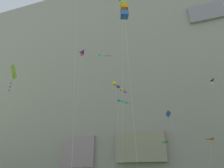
{
  "coord_description": "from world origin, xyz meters",
  "views": [
    {
      "loc": [
        8.94,
        -3.41,
        2.44
      ],
      "look_at": [
        0.38,
        24.33,
        16.54
      ],
      "focal_mm": 30.61,
      "sensor_mm": 36.0,
      "label": 1
    }
  ],
  "objects_px": {
    "kite_box_far_right": "(124,12)",
    "kite_diamond_low_left": "(169,117)",
    "kite_windsock_low_center": "(102,55)",
    "kite_delta_high_right": "(79,59)",
    "kite_delta_upper_mid": "(211,86)",
    "kite_windsock_far_left": "(118,86)",
    "kite_delta_upper_left": "(167,146)",
    "kite_diamond_upper_right": "(13,74)",
    "kite_box_low_right": "(123,1)",
    "kite_windsock_front_field": "(122,101)",
    "kite_delta_near_cliff": "(214,145)"
  },
  "relations": [
    {
      "from": "kite_delta_upper_mid",
      "to": "kite_box_low_right",
      "type": "height_order",
      "value": "kite_box_low_right"
    },
    {
      "from": "kite_delta_high_right",
      "to": "kite_box_low_right",
      "type": "height_order",
      "value": "kite_box_low_right"
    },
    {
      "from": "kite_windsock_low_center",
      "to": "kite_windsock_front_field",
      "type": "bearing_deg",
      "value": -38.29
    },
    {
      "from": "kite_delta_upper_mid",
      "to": "kite_box_far_right",
      "type": "height_order",
      "value": "kite_delta_upper_mid"
    },
    {
      "from": "kite_delta_upper_mid",
      "to": "kite_windsock_far_left",
      "type": "xyz_separation_m",
      "value": [
        -20.43,
        -4.14,
        0.84
      ]
    },
    {
      "from": "kite_diamond_low_left",
      "to": "kite_delta_upper_left",
      "type": "height_order",
      "value": "kite_diamond_low_left"
    },
    {
      "from": "kite_windsock_low_center",
      "to": "kite_diamond_low_left",
      "type": "xyz_separation_m",
      "value": [
        16.37,
        -7.8,
        -21.96
      ]
    },
    {
      "from": "kite_box_far_right",
      "to": "kite_windsock_far_left",
      "type": "bearing_deg",
      "value": 107.25
    },
    {
      "from": "kite_box_far_right",
      "to": "kite_box_low_right",
      "type": "distance_m",
      "value": 12.43
    },
    {
      "from": "kite_delta_high_right",
      "to": "kite_windsock_front_field",
      "type": "relative_size",
      "value": 1.18
    },
    {
      "from": "kite_windsock_far_left",
      "to": "kite_delta_upper_left",
      "type": "xyz_separation_m",
      "value": [
        9.3,
        3.49,
        -13.46
      ]
    },
    {
      "from": "kite_box_far_right",
      "to": "kite_box_low_right",
      "type": "xyz_separation_m",
      "value": [
        -1.75,
        7.03,
        10.11
      ]
    },
    {
      "from": "kite_delta_near_cliff",
      "to": "kite_box_low_right",
      "type": "height_order",
      "value": "kite_box_low_right"
    },
    {
      "from": "kite_delta_upper_mid",
      "to": "kite_diamond_upper_right",
      "type": "height_order",
      "value": "kite_delta_upper_mid"
    },
    {
      "from": "kite_delta_upper_mid",
      "to": "kite_delta_upper_left",
      "type": "distance_m",
      "value": 16.84
    },
    {
      "from": "kite_diamond_upper_right",
      "to": "kite_delta_upper_mid",
      "type": "bearing_deg",
      "value": 42.27
    },
    {
      "from": "kite_windsock_low_center",
      "to": "kite_windsock_far_left",
      "type": "distance_m",
      "value": 14.76
    },
    {
      "from": "kite_delta_upper_mid",
      "to": "kite_delta_upper_left",
      "type": "bearing_deg",
      "value": -176.65
    },
    {
      "from": "kite_box_low_right",
      "to": "kite_windsock_low_center",
      "type": "bearing_deg",
      "value": 118.59
    },
    {
      "from": "kite_windsock_low_center",
      "to": "kite_delta_upper_left",
      "type": "bearing_deg",
      "value": -3.79
    },
    {
      "from": "kite_windsock_far_left",
      "to": "kite_box_far_right",
      "type": "relative_size",
      "value": 1.07
    },
    {
      "from": "kite_delta_upper_mid",
      "to": "kite_delta_near_cliff",
      "type": "distance_m",
      "value": 20.49
    },
    {
      "from": "kite_box_far_right",
      "to": "kite_diamond_low_left",
      "type": "bearing_deg",
      "value": 80.04
    },
    {
      "from": "kite_windsock_low_center",
      "to": "kite_delta_high_right",
      "type": "bearing_deg",
      "value": -80.58
    },
    {
      "from": "kite_diamond_upper_right",
      "to": "kite_delta_upper_left",
      "type": "distance_m",
      "value": 31.64
    },
    {
      "from": "kite_diamond_upper_right",
      "to": "kite_diamond_low_left",
      "type": "distance_m",
      "value": 26.66
    },
    {
      "from": "kite_delta_upper_mid",
      "to": "kite_delta_high_right",
      "type": "height_order",
      "value": "kite_delta_upper_mid"
    },
    {
      "from": "kite_windsock_low_center",
      "to": "kite_delta_upper_mid",
      "type": "bearing_deg",
      "value": -0.76
    },
    {
      "from": "kite_delta_upper_left",
      "to": "kite_delta_high_right",
      "type": "bearing_deg",
      "value": -122.02
    },
    {
      "from": "kite_box_far_right",
      "to": "kite_box_low_right",
      "type": "relative_size",
      "value": 0.67
    },
    {
      "from": "kite_windsock_low_center",
      "to": "kite_delta_upper_left",
      "type": "relative_size",
      "value": 4.18
    },
    {
      "from": "kite_diamond_low_left",
      "to": "kite_box_low_right",
      "type": "height_order",
      "value": "kite_box_low_right"
    },
    {
      "from": "kite_windsock_far_left",
      "to": "kite_diamond_low_left",
      "type": "xyz_separation_m",
      "value": [
        10.61,
        -3.32,
        -9.13
      ]
    },
    {
      "from": "kite_windsock_front_field",
      "to": "kite_windsock_low_center",
      "type": "bearing_deg",
      "value": 141.71
    },
    {
      "from": "kite_box_far_right",
      "to": "kite_delta_upper_left",
      "type": "height_order",
      "value": "kite_box_far_right"
    },
    {
      "from": "kite_windsock_far_left",
      "to": "kite_windsock_front_field",
      "type": "distance_m",
      "value": 4.54
    },
    {
      "from": "kite_delta_near_cliff",
      "to": "kite_windsock_low_center",
      "type": "distance_m",
      "value": 38.13
    },
    {
      "from": "kite_delta_near_cliff",
      "to": "kite_box_far_right",
      "type": "distance_m",
      "value": 20.86
    },
    {
      "from": "kite_diamond_low_left",
      "to": "kite_box_far_right",
      "type": "bearing_deg",
      "value": -99.96
    },
    {
      "from": "kite_delta_upper_mid",
      "to": "kite_windsock_far_left",
      "type": "height_order",
      "value": "kite_windsock_far_left"
    },
    {
      "from": "kite_delta_upper_mid",
      "to": "kite_windsock_far_left",
      "type": "relative_size",
      "value": 0.97
    },
    {
      "from": "kite_windsock_low_center",
      "to": "kite_windsock_far_left",
      "type": "xyz_separation_m",
      "value": [
        5.76,
        -4.49,
        -12.83
      ]
    },
    {
      "from": "kite_windsock_low_center",
      "to": "kite_windsock_far_left",
      "type": "bearing_deg",
      "value": -37.9
    },
    {
      "from": "kite_delta_near_cliff",
      "to": "kite_diamond_low_left",
      "type": "height_order",
      "value": "kite_diamond_low_left"
    },
    {
      "from": "kite_diamond_upper_right",
      "to": "kite_box_low_right",
      "type": "height_order",
      "value": "kite_box_low_right"
    },
    {
      "from": "kite_delta_upper_mid",
      "to": "kite_diamond_low_left",
      "type": "xyz_separation_m",
      "value": [
        -9.82,
        -7.46,
        -8.29
      ]
    },
    {
      "from": "kite_box_low_right",
      "to": "kite_windsock_front_field",
      "type": "xyz_separation_m",
      "value": [
        -4.21,
        14.99,
        -12.72
      ]
    },
    {
      "from": "kite_windsock_low_center",
      "to": "kite_diamond_upper_right",
      "type": "relative_size",
      "value": 2.18
    },
    {
      "from": "kite_delta_high_right",
      "to": "kite_box_far_right",
      "type": "bearing_deg",
      "value": -38.61
    },
    {
      "from": "kite_windsock_far_left",
      "to": "kite_box_low_right",
      "type": "bearing_deg",
      "value": -71.34
    }
  ]
}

